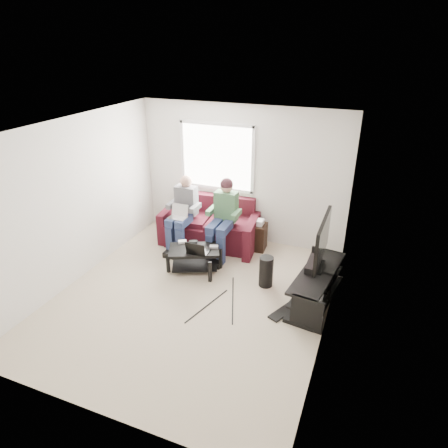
# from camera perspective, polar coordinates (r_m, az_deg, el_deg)

# --- Properties ---
(floor) EXTENTS (4.50, 4.50, 0.00)m
(floor) POSITION_cam_1_polar(r_m,az_deg,el_deg) (6.28, -4.61, -10.49)
(floor) COLOR tan
(floor) RESTS_ON ground
(ceiling) EXTENTS (4.50, 4.50, 0.00)m
(ceiling) POSITION_cam_1_polar(r_m,az_deg,el_deg) (5.22, -5.62, 13.42)
(ceiling) COLOR white
(ceiling) RESTS_ON wall_back
(wall_back) EXTENTS (4.50, 0.00, 4.50)m
(wall_back) POSITION_cam_1_polar(r_m,az_deg,el_deg) (7.56, 2.55, 7.01)
(wall_back) COLOR silver
(wall_back) RESTS_ON floor
(wall_front) EXTENTS (4.50, 0.00, 4.50)m
(wall_front) POSITION_cam_1_polar(r_m,az_deg,el_deg) (4.03, -19.69, -12.25)
(wall_front) COLOR silver
(wall_front) RESTS_ON floor
(wall_left) EXTENTS (0.00, 4.50, 4.50)m
(wall_left) POSITION_cam_1_polar(r_m,az_deg,el_deg) (6.71, -20.59, 2.97)
(wall_left) COLOR silver
(wall_left) RESTS_ON floor
(wall_right) EXTENTS (0.00, 4.50, 4.50)m
(wall_right) POSITION_cam_1_polar(r_m,az_deg,el_deg) (5.13, 15.43, -3.13)
(wall_right) COLOR silver
(wall_right) RESTS_ON floor
(window) EXTENTS (1.48, 0.04, 1.28)m
(window) POSITION_cam_1_polar(r_m,az_deg,el_deg) (7.63, -1.04, 9.55)
(window) COLOR white
(window) RESTS_ON wall_back
(sofa) EXTENTS (1.96, 1.04, 0.88)m
(sofa) POSITION_cam_1_polar(r_m,az_deg,el_deg) (7.71, -1.99, -0.41)
(sofa) COLOR #431017
(sofa) RESTS_ON floor
(person_left) EXTENTS (0.40, 0.70, 1.36)m
(person_left) POSITION_cam_1_polar(r_m,az_deg,el_deg) (7.42, -5.91, 2.03)
(person_left) COLOR navy
(person_left) RESTS_ON sofa
(person_right) EXTENTS (0.40, 0.71, 1.41)m
(person_right) POSITION_cam_1_polar(r_m,az_deg,el_deg) (7.10, -0.10, 1.61)
(person_right) COLOR navy
(person_right) RESTS_ON sofa
(laptop_silver) EXTENTS (0.34, 0.25, 0.24)m
(laptop_silver) POSITION_cam_1_polar(r_m,az_deg,el_deg) (7.27, -6.60, 1.33)
(laptop_silver) COLOR silver
(laptop_silver) RESTS_ON person_left
(coffee_table) EXTENTS (0.97, 0.81, 0.42)m
(coffee_table) POSITION_cam_1_polar(r_m,az_deg,el_deg) (6.80, -4.27, -4.37)
(coffee_table) COLOR black
(coffee_table) RESTS_ON floor
(laptop_black) EXTENTS (0.40, 0.33, 0.24)m
(laptop_black) POSITION_cam_1_polar(r_m,az_deg,el_deg) (6.58, -3.70, -3.13)
(laptop_black) COLOR black
(laptop_black) RESTS_ON coffee_table
(controller_a) EXTENTS (0.17, 0.15, 0.04)m
(controller_a) POSITION_cam_1_polar(r_m,az_deg,el_deg) (6.95, -5.97, -2.54)
(controller_a) COLOR silver
(controller_a) RESTS_ON coffee_table
(controller_b) EXTENTS (0.16, 0.14, 0.04)m
(controller_b) POSITION_cam_1_polar(r_m,az_deg,el_deg) (6.92, -4.41, -2.59)
(controller_b) COLOR black
(controller_b) RESTS_ON coffee_table
(controller_c) EXTENTS (0.16, 0.14, 0.04)m
(controller_c) POSITION_cam_1_polar(r_m,az_deg,el_deg) (6.75, -1.46, -3.29)
(controller_c) COLOR gray
(controller_c) RESTS_ON coffee_table
(tv_stand) EXTENTS (0.66, 1.57, 0.50)m
(tv_stand) POSITION_cam_1_polar(r_m,az_deg,el_deg) (6.26, 13.02, -8.77)
(tv_stand) COLOR black
(tv_stand) RESTS_ON floor
(tv) EXTENTS (0.12, 1.10, 0.81)m
(tv) POSITION_cam_1_polar(r_m,az_deg,el_deg) (5.98, 13.84, -2.37)
(tv) COLOR black
(tv) RESTS_ON tv_stand
(soundbar) EXTENTS (0.12, 0.50, 0.10)m
(soundbar) POSITION_cam_1_polar(r_m,az_deg,el_deg) (6.18, 12.38, -5.57)
(soundbar) COLOR black
(soundbar) RESTS_ON tv_stand
(drink_cup) EXTENTS (0.08, 0.08, 0.12)m
(drink_cup) POSITION_cam_1_polar(r_m,az_deg,el_deg) (6.63, 13.80, -3.39)
(drink_cup) COLOR #AB7C49
(drink_cup) RESTS_ON tv_stand
(console_white) EXTENTS (0.30, 0.22, 0.06)m
(console_white) POSITION_cam_1_polar(r_m,az_deg,el_deg) (5.89, 12.41, -10.25)
(console_white) COLOR silver
(console_white) RESTS_ON tv_stand
(console_grey) EXTENTS (0.34, 0.26, 0.08)m
(console_grey) POSITION_cam_1_polar(r_m,az_deg,el_deg) (6.47, 13.55, -6.77)
(console_grey) COLOR gray
(console_grey) RESTS_ON tv_stand
(console_black) EXTENTS (0.38, 0.30, 0.07)m
(console_black) POSITION_cam_1_polar(r_m,az_deg,el_deg) (6.18, 13.01, -8.43)
(console_black) COLOR black
(console_black) RESTS_ON tv_stand
(subwoofer) EXTENTS (0.23, 0.23, 0.51)m
(subwoofer) POSITION_cam_1_polar(r_m,az_deg,el_deg) (6.45, 6.03, -6.76)
(subwoofer) COLOR black
(subwoofer) RESTS_ON floor
(keyboard_floor) EXTENTS (0.36, 0.52, 0.03)m
(keyboard_floor) POSITION_cam_1_polar(r_m,az_deg,el_deg) (6.02, 8.40, -12.32)
(keyboard_floor) COLOR black
(keyboard_floor) RESTS_ON floor
(end_table) EXTENTS (0.34, 0.34, 0.60)m
(end_table) POSITION_cam_1_polar(r_m,az_deg,el_deg) (7.51, 4.72, -1.68)
(end_table) COLOR black
(end_table) RESTS_ON floor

